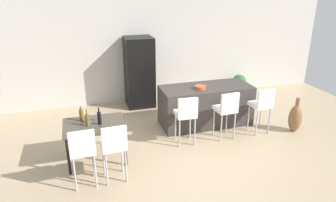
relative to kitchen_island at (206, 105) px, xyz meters
The scene contains 18 objects.
ground_plane 1.23m from the kitchen_island, 121.38° to the right, with size 10.00×10.00×0.00m, color tan.
back_wall 2.35m from the kitchen_island, 106.13° to the left, with size 10.00×0.12×2.90m, color beige.
kitchen_island is the anchor object (origin of this frame).
bar_chair_left 1.15m from the kitchen_island, 133.71° to the right, with size 0.42×0.42×1.05m.
bar_chair_middle 0.85m from the kitchen_island, 81.57° to the right, with size 0.43×0.43×1.05m.
bar_chair_right 1.28m from the kitchen_island, 40.12° to the right, with size 0.42×0.42×1.05m.
dining_table 2.75m from the kitchen_island, 160.79° to the right, with size 1.10×0.83×0.74m.
dining_chair_near 3.30m from the kitchen_island, 149.32° to the right, with size 0.42×0.42×1.05m.
dining_chair_far 2.89m from the kitchen_island, 144.26° to the right, with size 0.42×0.42×1.05m.
wine_bottle_corner 2.89m from the kitchen_island, 160.67° to the right, with size 0.07×0.07×0.32m.
wine_bottle_left 2.90m from the kitchen_island, 166.15° to the right, with size 0.08×0.08×0.28m.
wine_bottle_near 2.69m from the kitchen_island, 159.25° to the right, with size 0.07×0.07×0.33m.
wine_glass_middle 2.63m from the kitchen_island, 162.45° to the right, with size 0.07×0.07×0.17m.
wine_glass_right 2.80m from the kitchen_island, 162.74° to the right, with size 0.07×0.07×0.17m.
refrigerator 2.07m from the kitchen_island, 127.10° to the left, with size 0.72×0.68×1.84m, color black.
fruit_bowl 0.54m from the kitchen_island, 150.21° to the right, with size 0.25×0.25×0.07m, color #C6512D.
floor_vase 2.00m from the kitchen_island, 28.66° to the right, with size 0.29×0.29×0.80m.
potted_plant 2.38m from the kitchen_island, 42.30° to the left, with size 0.41×0.41×0.61m.
Camera 1 is at (-2.20, -5.28, 3.18)m, focal length 33.61 mm.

